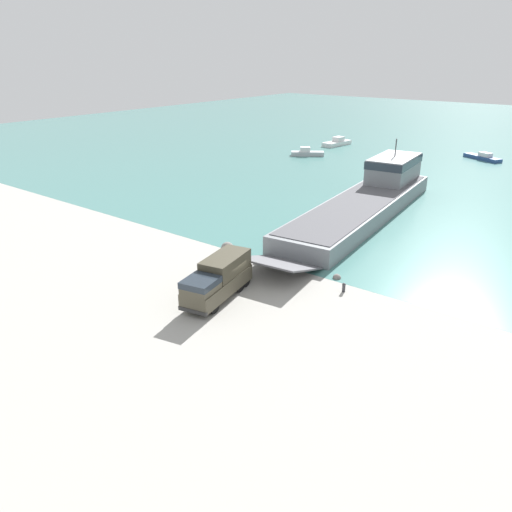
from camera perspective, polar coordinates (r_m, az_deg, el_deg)
ground_plane at (r=42.20m, az=-2.84°, el=-3.86°), size 240.00×240.00×0.00m
water_surface at (r=129.31m, az=26.66°, el=11.70°), size 240.00×180.00×0.01m
landing_craft at (r=64.87m, az=13.00°, el=6.78°), size 10.34×40.71×7.79m
military_truck at (r=40.24m, az=-4.38°, el=-2.61°), size 3.86×7.97×3.22m
soldier_on_ramp at (r=43.87m, az=-5.95°, el=-1.39°), size 0.46×0.49×1.81m
moored_boat_a at (r=111.50m, az=9.26°, el=12.68°), size 3.43×7.65×1.77m
moored_boat_b at (r=99.14m, az=5.85°, el=11.66°), size 6.25×5.19×1.66m
moored_boat_c at (r=103.80m, az=24.50°, el=10.24°), size 7.54×5.33×1.41m
mooring_bollard at (r=42.26m, az=10.00°, el=-3.50°), size 0.31×0.31×0.80m
shoreline_rock_a at (r=51.04m, az=-3.29°, el=0.89°), size 1.31×1.31×1.31m
shoreline_rock_b at (r=44.83m, az=9.22°, el=-2.50°), size 0.76×0.76×0.76m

